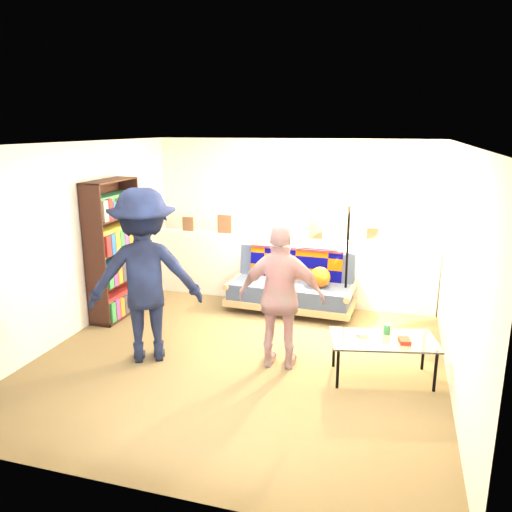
{
  "coord_description": "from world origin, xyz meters",
  "views": [
    {
      "loc": [
        1.64,
        -5.24,
        2.58
      ],
      "look_at": [
        0.0,
        0.4,
        1.05
      ],
      "focal_mm": 35.0,
      "sensor_mm": 36.0,
      "label": 1
    }
  ],
  "objects_px": {
    "floor_lamp": "(349,235)",
    "person_left": "(145,276)",
    "futon_sofa": "(293,286)",
    "coffee_table": "(384,341)",
    "person_right": "(281,297)",
    "bookshelf": "(114,254)"
  },
  "relations": [
    {
      "from": "person_right",
      "to": "futon_sofa",
      "type": "bearing_deg",
      "value": -86.39
    },
    {
      "from": "floor_lamp",
      "to": "person_right",
      "type": "relative_size",
      "value": 1.02
    },
    {
      "from": "bookshelf",
      "to": "person_left",
      "type": "distance_m",
      "value": 1.53
    },
    {
      "from": "futon_sofa",
      "to": "person_left",
      "type": "distance_m",
      "value": 2.43
    },
    {
      "from": "floor_lamp",
      "to": "coffee_table",
      "type": "bearing_deg",
      "value": -71.7
    },
    {
      "from": "coffee_table",
      "to": "floor_lamp",
      "type": "bearing_deg",
      "value": 108.3
    },
    {
      "from": "futon_sofa",
      "to": "bookshelf",
      "type": "xyz_separation_m",
      "value": [
        -2.32,
        -0.89,
        0.52
      ]
    },
    {
      "from": "bookshelf",
      "to": "person_right",
      "type": "xyz_separation_m",
      "value": [
        2.57,
        -0.88,
        -0.08
      ]
    },
    {
      "from": "bookshelf",
      "to": "person_right",
      "type": "relative_size",
      "value": 1.18
    },
    {
      "from": "floor_lamp",
      "to": "person_left",
      "type": "relative_size",
      "value": 0.83
    },
    {
      "from": "floor_lamp",
      "to": "bookshelf",
      "type": "bearing_deg",
      "value": -164.25
    },
    {
      "from": "futon_sofa",
      "to": "person_right",
      "type": "distance_m",
      "value": 1.84
    },
    {
      "from": "floor_lamp",
      "to": "person_right",
      "type": "xyz_separation_m",
      "value": [
        -0.52,
        -1.75,
        -0.35
      ]
    },
    {
      "from": "bookshelf",
      "to": "person_left",
      "type": "relative_size",
      "value": 0.97
    },
    {
      "from": "person_right",
      "to": "floor_lamp",
      "type": "bearing_deg",
      "value": -110.79
    },
    {
      "from": "futon_sofa",
      "to": "coffee_table",
      "type": "relative_size",
      "value": 1.56
    },
    {
      "from": "floor_lamp",
      "to": "person_left",
      "type": "height_order",
      "value": "person_left"
    },
    {
      "from": "futon_sofa",
      "to": "coffee_table",
      "type": "xyz_separation_m",
      "value": [
        1.34,
        -1.75,
        0.06
      ]
    },
    {
      "from": "person_left",
      "to": "person_right",
      "type": "relative_size",
      "value": 1.22
    },
    {
      "from": "futon_sofa",
      "to": "floor_lamp",
      "type": "bearing_deg",
      "value": -1.63
    },
    {
      "from": "futon_sofa",
      "to": "coffee_table",
      "type": "bearing_deg",
      "value": -52.66
    },
    {
      "from": "futon_sofa",
      "to": "bookshelf",
      "type": "height_order",
      "value": "bookshelf"
    }
  ]
}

